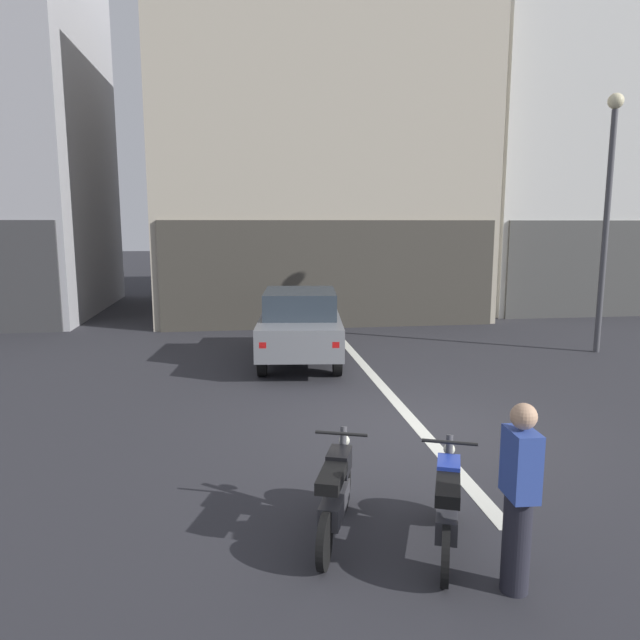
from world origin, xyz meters
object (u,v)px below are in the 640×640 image
Objects in this scene: car_grey_crossing_near at (300,323)px; street_lamp at (608,196)px; motorcycle_black_row_leftmost at (336,492)px; motorcycle_blue_row_left_mid at (447,504)px; person_by_motorcycles at (519,497)px.

car_grey_crossing_near is 0.71× the size of street_lamp.
street_lamp reaches higher than car_grey_crossing_near.
street_lamp is 3.78× the size of motorcycle_black_row_leftmost.
street_lamp is at bearing 49.94° from motorcycle_blue_row_left_mid.
motorcycle_blue_row_left_mid is 0.89m from person_by_motorcycles.
motorcycle_black_row_leftmost is 1.81m from person_by_motorcycles.
person_by_motorcycles is at bearing -126.15° from street_lamp.
person_by_motorcycles reaches higher than motorcycle_black_row_leftmost.
motorcycle_blue_row_left_mid is (-6.69, -7.95, -3.28)m from street_lamp.
motorcycle_blue_row_left_mid is 0.95× the size of person_by_motorcycles.
person_by_motorcycles is (1.37, -1.11, 0.40)m from motorcycle_black_row_leftmost.
person_by_motorcycles is (-6.34, -8.67, -2.88)m from street_lamp.
street_lamp is 10.90m from motorcycle_blue_row_left_mid.
street_lamp reaches higher than motorcycle_black_row_leftmost.
car_grey_crossing_near reaches higher than motorcycle_black_row_leftmost.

